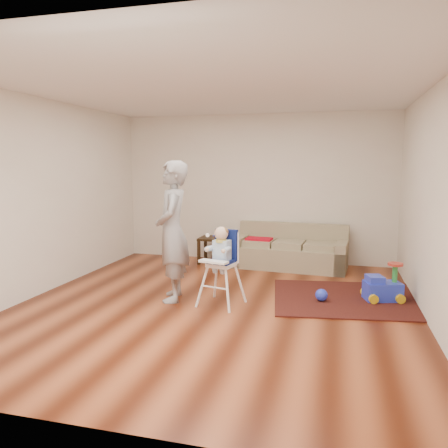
% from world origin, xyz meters
% --- Properties ---
extents(ground, '(5.50, 5.50, 0.00)m').
position_xyz_m(ground, '(0.00, 0.00, 0.00)').
color(ground, '#441708').
rests_on(ground, ground).
extents(room_envelope, '(5.04, 5.52, 2.72)m').
position_xyz_m(room_envelope, '(0.00, 0.53, 1.88)').
color(room_envelope, silver).
rests_on(room_envelope, ground).
extents(sofa, '(2.00, 0.95, 0.75)m').
position_xyz_m(sofa, '(0.68, 2.30, 0.38)').
color(sofa, gray).
rests_on(sofa, ground).
extents(side_table, '(0.47, 0.47, 0.47)m').
position_xyz_m(side_table, '(-0.72, 2.35, 0.24)').
color(side_table, black).
rests_on(side_table, ground).
extents(area_rug, '(2.39, 1.93, 0.02)m').
position_xyz_m(area_rug, '(1.76, 0.72, 0.01)').
color(area_rug, black).
rests_on(area_rug, ground).
extents(ride_on_toy, '(0.53, 0.44, 0.50)m').
position_xyz_m(ride_on_toy, '(2.08, 0.72, 0.27)').
color(ride_on_toy, blue).
rests_on(ride_on_toy, area_rug).
extents(toy_ball, '(0.16, 0.16, 0.16)m').
position_xyz_m(toy_ball, '(1.30, 0.47, 0.10)').
color(toy_ball, blue).
rests_on(toy_ball, area_rug).
extents(high_chair, '(0.57, 0.57, 1.02)m').
position_xyz_m(high_chair, '(0.06, 0.04, 0.49)').
color(high_chair, white).
rests_on(high_chair, ground).
extents(adult, '(0.62, 0.77, 1.84)m').
position_xyz_m(adult, '(-0.62, 0.10, 0.92)').
color(adult, '#97979A').
rests_on(adult, ground).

